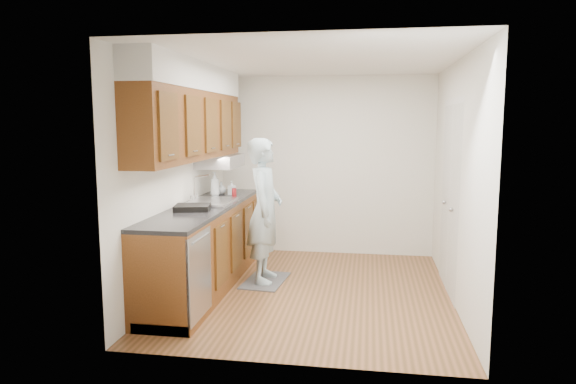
% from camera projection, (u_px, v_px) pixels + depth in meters
% --- Properties ---
extents(floor, '(3.50, 3.50, 0.00)m').
position_uv_depth(floor, '(311.00, 291.00, 5.68)').
color(floor, brown).
rests_on(floor, ground).
extents(ceiling, '(3.50, 3.50, 0.00)m').
position_uv_depth(ceiling, '(313.00, 60.00, 5.35)').
color(ceiling, white).
rests_on(ceiling, wall_left).
extents(wall_left, '(0.02, 3.50, 2.50)m').
position_uv_depth(wall_left, '(179.00, 177.00, 5.75)').
color(wall_left, silver).
rests_on(wall_left, floor).
extents(wall_right, '(0.02, 3.50, 2.50)m').
position_uv_depth(wall_right, '(456.00, 182.00, 5.28)').
color(wall_right, silver).
rests_on(wall_right, floor).
extents(wall_back, '(3.00, 0.02, 2.50)m').
position_uv_depth(wall_back, '(326.00, 166.00, 7.23)').
color(wall_back, silver).
rests_on(wall_back, floor).
extents(counter, '(0.64, 2.80, 1.30)m').
position_uv_depth(counter, '(206.00, 244.00, 5.80)').
color(counter, brown).
rests_on(counter, floor).
extents(upper_cabinets, '(0.47, 2.80, 1.21)m').
position_uv_depth(upper_cabinets, '(193.00, 114.00, 5.67)').
color(upper_cabinets, brown).
rests_on(upper_cabinets, wall_left).
extents(closet_door, '(0.02, 1.22, 2.05)m').
position_uv_depth(closet_door, '(450.00, 199.00, 5.61)').
color(closet_door, white).
rests_on(closet_door, wall_right).
extents(floor_mat, '(0.51, 0.78, 0.01)m').
position_uv_depth(floor_mat, '(265.00, 281.00, 6.05)').
color(floor_mat, '#59595B').
rests_on(floor_mat, floor).
extents(person, '(0.48, 0.69, 1.89)m').
position_uv_depth(person, '(265.00, 201.00, 5.92)').
color(person, '#AAC5CF').
rests_on(person, floor_mat).
extents(soap_bottle_a, '(0.14, 0.14, 0.30)m').
position_uv_depth(soap_bottle_a, '(215.00, 184.00, 6.45)').
color(soap_bottle_a, white).
rests_on(soap_bottle_a, counter).
extents(soap_bottle_b, '(0.09, 0.09, 0.18)m').
position_uv_depth(soap_bottle_b, '(232.00, 188.00, 6.56)').
color(soap_bottle_b, white).
rests_on(soap_bottle_b, counter).
extents(soap_bottle_c, '(0.15, 0.15, 0.16)m').
position_uv_depth(soap_bottle_c, '(221.00, 188.00, 6.63)').
color(soap_bottle_c, white).
rests_on(soap_bottle_c, counter).
extents(soda_can, '(0.07, 0.07, 0.10)m').
position_uv_depth(soda_can, '(234.00, 192.00, 6.39)').
color(soda_can, maroon).
rests_on(soda_can, counter).
extents(dish_rack, '(0.41, 0.37, 0.06)m').
position_uv_depth(dish_rack, '(192.00, 207.00, 5.41)').
color(dish_rack, black).
rests_on(dish_rack, counter).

